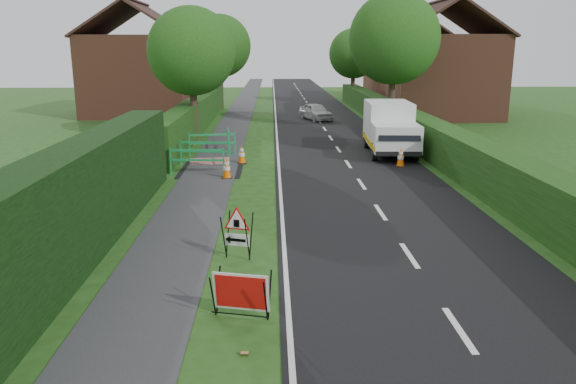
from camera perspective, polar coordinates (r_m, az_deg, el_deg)
name	(u,v)px	position (r m, az deg, el deg)	size (l,w,h in m)	color
ground	(303,274)	(11.90, 1.48, -8.37)	(120.00, 120.00, 0.00)	#204313
road_surface	(310,107)	(46.29, 2.23, 8.61)	(6.00, 90.00, 0.02)	black
footpath	(242,107)	(46.25, -4.66, 8.57)	(2.00, 90.00, 0.02)	#2D2D30
hedge_west_near	(62,277)	(12.66, -21.98, -8.03)	(1.10, 18.00, 2.50)	black
hedge_west_far	(197,130)	(33.56, -9.20, 6.27)	(1.00, 24.00, 1.80)	#14380F
hedge_east	(417,146)	(28.26, 13.00, 4.60)	(1.20, 50.00, 1.50)	#14380F
house_west	(139,74)	(42.05, -14.86, 11.54)	(7.50, 7.40, 7.88)	brown
house_east_a	(441,75)	(40.69, 15.24, 11.43)	(7.50, 7.40, 7.88)	brown
house_east_b	(407,68)	(54.47, 12.01, 12.22)	(7.50, 7.40, 7.88)	brown
tree_nw	(192,51)	(29.23, -9.77, 13.90)	(4.40, 4.40, 6.70)	#2D2116
tree_ne	(394,39)	(33.71, 10.73, 15.06)	(5.20, 5.20, 7.79)	#2D2116
tree_fw	(220,46)	(45.14, -6.95, 14.51)	(4.80, 4.80, 7.24)	#2D2116
tree_fe	(354,54)	(49.46, 6.69, 13.79)	(4.20, 4.20, 6.33)	#2D2116
red_rect_sign	(241,293)	(9.93, -4.80, -10.18)	(1.08, 0.80, 0.84)	black
triangle_sign	(236,229)	(12.52, -5.35, -3.75)	(0.89, 0.89, 1.03)	black
works_van	(390,127)	(25.75, 10.31, 6.52)	(2.24, 5.08, 2.26)	silver
traffic_cone_0	(401,157)	(22.98, 11.38, 3.51)	(0.38, 0.38, 0.79)	black
traffic_cone_1	(391,147)	(25.32, 10.39, 4.53)	(0.38, 0.38, 0.79)	black
traffic_cone_2	(392,136)	(28.39, 10.49, 5.57)	(0.38, 0.38, 0.79)	black
traffic_cone_3	(227,168)	(20.57, -6.25, 2.45)	(0.38, 0.38, 0.79)	black
traffic_cone_4	(242,154)	(23.24, -4.73, 3.86)	(0.38, 0.38, 0.79)	black
ped_barrier_0	(197,158)	(21.34, -9.24, 3.43)	(2.08, 0.47, 1.00)	#188844
ped_barrier_1	(205,150)	(23.11, -8.46, 4.29)	(2.09, 0.56, 1.00)	#188844
ped_barrier_2	(212,141)	(25.19, -7.70, 5.14)	(2.09, 0.62, 1.00)	#188844
ped_barrier_3	(229,138)	(26.14, -6.04, 5.52)	(0.57, 2.09, 1.00)	#188844
redwhite_plank	(210,173)	(21.70, -7.92, 1.96)	(1.50, 0.04, 0.25)	red
litter_can	(245,355)	(9.04, -4.43, -16.20)	(0.07, 0.07, 0.12)	#BF7F4C
hatchback_car	(316,112)	(37.75, 2.85, 8.16)	(1.31, 3.26, 1.11)	silver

